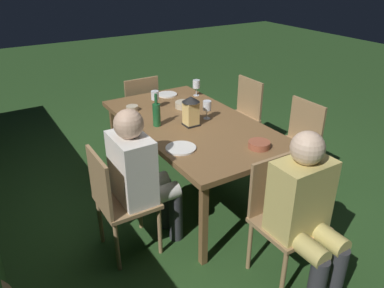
% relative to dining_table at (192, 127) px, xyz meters
% --- Properties ---
extents(ground_plane, '(16.00, 16.00, 0.00)m').
position_rel_dining_table_xyz_m(ground_plane, '(0.00, 0.00, -0.69)').
color(ground_plane, '#26471E').
extents(dining_table, '(1.86, 1.01, 0.74)m').
position_rel_dining_table_xyz_m(dining_table, '(0.00, 0.00, 0.00)').
color(dining_table, brown).
rests_on(dining_table, ground).
extents(chair_side_left_a, '(0.42, 0.40, 0.87)m').
position_rel_dining_table_xyz_m(chair_side_left_a, '(-0.42, -0.90, -0.20)').
color(chair_side_left_a, '#9E7A51').
rests_on(chair_side_left_a, ground).
extents(chair_side_right_a, '(0.42, 0.40, 0.87)m').
position_rel_dining_table_xyz_m(chair_side_right_a, '(-0.42, 0.90, -0.20)').
color(chair_side_right_a, '#9E7A51').
rests_on(chair_side_right_a, ground).
extents(person_in_cream, '(0.38, 0.47, 1.15)m').
position_rel_dining_table_xyz_m(person_in_cream, '(-0.42, 0.70, -0.05)').
color(person_in_cream, white).
rests_on(person_in_cream, ground).
extents(chair_side_left_b, '(0.42, 0.40, 0.87)m').
position_rel_dining_table_xyz_m(chair_side_left_b, '(0.42, -0.90, -0.20)').
color(chair_side_left_b, '#9E7A51').
rests_on(chair_side_left_b, ground).
extents(chair_head_near, '(0.40, 0.42, 0.87)m').
position_rel_dining_table_xyz_m(chair_head_near, '(-1.18, 0.00, -0.20)').
color(chair_head_near, '#9E7A51').
rests_on(chair_head_near, ground).
extents(person_in_mustard, '(0.48, 0.38, 1.15)m').
position_rel_dining_table_xyz_m(person_in_mustard, '(-1.38, 0.00, -0.05)').
color(person_in_mustard, tan).
rests_on(person_in_mustard, ground).
extents(chair_head_far, '(0.40, 0.42, 0.87)m').
position_rel_dining_table_xyz_m(chair_head_far, '(1.18, 0.00, -0.20)').
color(chair_head_far, '#9E7A51').
rests_on(chair_head_far, ground).
extents(lantern_centerpiece, '(0.15, 0.15, 0.27)m').
position_rel_dining_table_xyz_m(lantern_centerpiece, '(-0.06, 0.05, 0.20)').
color(lantern_centerpiece, black).
rests_on(lantern_centerpiece, dining_table).
extents(green_bottle_on_table, '(0.07, 0.07, 0.29)m').
position_rel_dining_table_xyz_m(green_bottle_on_table, '(0.08, 0.31, 0.16)').
color(green_bottle_on_table, '#1E5B2D').
rests_on(green_bottle_on_table, dining_table).
extents(wine_glass_a, '(0.08, 0.08, 0.17)m').
position_rel_dining_table_xyz_m(wine_glass_a, '(0.49, 0.12, 0.17)').
color(wine_glass_a, silver).
rests_on(wine_glass_a, dining_table).
extents(wine_glass_b, '(0.08, 0.08, 0.17)m').
position_rel_dining_table_xyz_m(wine_glass_b, '(-0.01, -0.16, 0.17)').
color(wine_glass_b, silver).
rests_on(wine_glass_b, dining_table).
extents(wine_glass_c, '(0.08, 0.08, 0.17)m').
position_rel_dining_table_xyz_m(wine_glass_c, '(0.59, -0.41, 0.17)').
color(wine_glass_c, silver).
rests_on(wine_glass_c, dining_table).
extents(plate_a, '(0.24, 0.24, 0.01)m').
position_rel_dining_table_xyz_m(plate_a, '(-0.41, 0.35, 0.06)').
color(plate_a, white).
rests_on(plate_a, dining_table).
extents(plate_b, '(0.21, 0.21, 0.01)m').
position_rel_dining_table_xyz_m(plate_b, '(0.76, -0.16, 0.06)').
color(plate_b, white).
rests_on(plate_b, dining_table).
extents(bowl_olives, '(0.12, 0.12, 0.05)m').
position_rel_dining_table_xyz_m(bowl_olives, '(0.53, 0.34, 0.08)').
color(bowl_olives, '#BCAD8E').
rests_on(bowl_olives, dining_table).
extents(bowl_bread, '(0.17, 0.17, 0.05)m').
position_rel_dining_table_xyz_m(bowl_bread, '(-0.71, -0.17, 0.08)').
color(bowl_bread, '#9E5138').
rests_on(bowl_bread, dining_table).
extents(bowl_salad, '(0.16, 0.16, 0.06)m').
position_rel_dining_table_xyz_m(bowl_salad, '(0.35, -0.11, 0.08)').
color(bowl_salad, '#BCAD8E').
rests_on(bowl_salad, dining_table).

